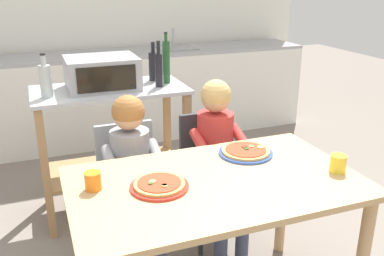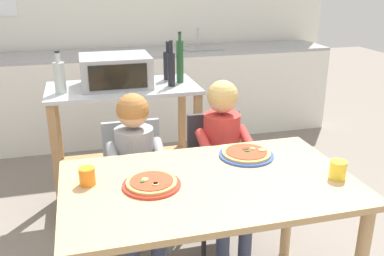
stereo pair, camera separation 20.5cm
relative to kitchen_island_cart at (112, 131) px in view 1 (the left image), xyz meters
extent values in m
plane|color=slate|center=(0.25, -0.02, -0.60)|extent=(12.03, 12.03, 0.00)
cube|color=white|center=(0.25, 1.84, 0.75)|extent=(4.63, 0.12, 2.70)
cube|color=silver|center=(0.25, 1.43, -0.17)|extent=(4.16, 0.60, 0.87)
cube|color=#9E9EA3|center=(0.25, 1.43, 0.28)|extent=(4.16, 0.60, 0.03)
cube|color=gray|center=(0.97, 1.43, 0.30)|extent=(0.40, 0.33, 0.02)
cylinder|color=#B7BABF|center=(0.97, 1.55, 0.40)|extent=(0.02, 0.02, 0.20)
cube|color=#B7BABF|center=(0.00, 0.00, 0.30)|extent=(1.03, 0.54, 0.02)
cube|color=#AD7F51|center=(0.00, 0.00, -0.29)|extent=(0.95, 0.50, 0.02)
cube|color=#AD7F51|center=(-0.47, -0.23, -0.16)|extent=(0.05, 0.05, 0.89)
cube|color=#AD7F51|center=(0.47, -0.23, -0.16)|extent=(0.05, 0.05, 0.89)
cube|color=#AD7F51|center=(-0.47, 0.23, -0.16)|extent=(0.05, 0.05, 0.89)
cube|color=#AD7F51|center=(0.47, 0.23, -0.16)|extent=(0.05, 0.05, 0.89)
cube|color=#999BA0|center=(-0.04, 0.02, 0.41)|extent=(0.47, 0.37, 0.21)
cube|color=black|center=(-0.04, -0.17, 0.41)|extent=(0.37, 0.01, 0.16)
cylinder|color=black|center=(0.12, -0.17, 0.35)|extent=(0.02, 0.01, 0.02)
cylinder|color=black|center=(0.35, 0.12, 0.41)|extent=(0.07, 0.07, 0.20)
cylinder|color=black|center=(0.35, 0.12, 0.54)|extent=(0.03, 0.03, 0.06)
cylinder|color=black|center=(0.35, 0.12, 0.58)|extent=(0.03, 0.03, 0.01)
cylinder|color=#1E4723|center=(0.41, 0.01, 0.46)|extent=(0.05, 0.05, 0.29)
cylinder|color=#1E4723|center=(0.41, 0.01, 0.63)|extent=(0.02, 0.02, 0.05)
cylinder|color=black|center=(0.41, 0.01, 0.66)|extent=(0.02, 0.02, 0.01)
cylinder|color=#ADB7B2|center=(-0.40, -0.08, 0.41)|extent=(0.07, 0.07, 0.20)
cylinder|color=#ADB7B2|center=(-0.40, -0.08, 0.54)|extent=(0.03, 0.03, 0.06)
cylinder|color=black|center=(-0.40, -0.08, 0.58)|extent=(0.03, 0.03, 0.01)
cylinder|color=black|center=(0.33, -0.08, 0.42)|extent=(0.05, 0.05, 0.23)
cylinder|color=black|center=(0.33, -0.08, 0.57)|extent=(0.02, 0.02, 0.07)
cylinder|color=black|center=(0.33, -0.08, 0.62)|extent=(0.03, 0.03, 0.01)
cube|color=tan|center=(0.25, -1.22, 0.14)|extent=(1.32, 0.79, 0.03)
cylinder|color=tan|center=(-0.36, -0.89, -0.24)|extent=(0.06, 0.06, 0.73)
cylinder|color=tan|center=(0.85, -0.89, -0.24)|extent=(0.06, 0.06, 0.73)
cube|color=gray|center=(-0.01, -0.63, -0.16)|extent=(0.36, 0.36, 0.04)
cube|color=gray|center=(-0.01, -0.47, 0.03)|extent=(0.34, 0.03, 0.38)
cylinder|color=gray|center=(0.14, -0.78, -0.38)|extent=(0.03, 0.03, 0.42)
cylinder|color=gray|center=(-0.16, -0.78, -0.38)|extent=(0.03, 0.03, 0.42)
cylinder|color=gray|center=(0.14, -0.48, -0.38)|extent=(0.03, 0.03, 0.42)
cylinder|color=gray|center=(-0.16, -0.48, -0.38)|extent=(0.03, 0.03, 0.42)
cube|color=#333338|center=(0.51, -0.62, -0.16)|extent=(0.36, 0.36, 0.04)
cube|color=#333338|center=(0.51, -0.46, 0.03)|extent=(0.34, 0.03, 0.38)
cylinder|color=#333338|center=(0.66, -0.77, -0.38)|extent=(0.03, 0.03, 0.42)
cylinder|color=#333338|center=(0.36, -0.77, -0.38)|extent=(0.03, 0.03, 0.42)
cylinder|color=#333338|center=(0.66, -0.47, -0.38)|extent=(0.03, 0.03, 0.42)
cylinder|color=#333338|center=(0.36, -0.47, -0.38)|extent=(0.03, 0.03, 0.42)
cube|color=#424C6B|center=(0.06, -0.77, -0.12)|extent=(0.10, 0.30, 0.10)
cylinder|color=#424C6B|center=(0.06, -0.90, -0.36)|extent=(0.08, 0.08, 0.44)
cube|color=#424C6B|center=(-0.08, -0.77, -0.12)|extent=(0.10, 0.30, 0.10)
cylinder|color=#424C6B|center=(-0.08, -0.90, -0.36)|extent=(0.08, 0.08, 0.44)
cylinder|color=gray|center=(0.12, -0.73, 0.08)|extent=(0.06, 0.26, 0.15)
cylinder|color=gray|center=(-0.14, -0.73, 0.08)|extent=(0.06, 0.26, 0.15)
cylinder|color=gray|center=(-0.01, -0.63, 0.05)|extent=(0.22, 0.22, 0.35)
sphere|color=tan|center=(-0.01, -0.63, 0.32)|extent=(0.17, 0.17, 0.17)
sphere|color=#9E6633|center=(-0.01, -0.63, 0.33)|extent=(0.18, 0.18, 0.18)
cube|color=#424C6B|center=(0.58, -0.76, -0.12)|extent=(0.10, 0.30, 0.10)
cylinder|color=#424C6B|center=(0.58, -0.89, -0.36)|extent=(0.08, 0.08, 0.44)
cube|color=#424C6B|center=(0.44, -0.76, -0.12)|extent=(0.10, 0.30, 0.10)
cylinder|color=#424C6B|center=(0.44, -0.89, -0.36)|extent=(0.08, 0.08, 0.44)
cylinder|color=#BC332D|center=(0.64, -0.72, 0.10)|extent=(0.06, 0.26, 0.15)
cylinder|color=#BC332D|center=(0.38, -0.72, 0.10)|extent=(0.06, 0.26, 0.15)
cylinder|color=#BC332D|center=(0.51, -0.62, 0.07)|extent=(0.22, 0.22, 0.38)
sphere|color=tan|center=(0.51, -0.62, 0.35)|extent=(0.17, 0.17, 0.17)
sphere|color=tan|center=(0.51, -0.62, 0.37)|extent=(0.18, 0.18, 0.18)
cylinder|color=red|center=(-0.01, -1.21, 0.16)|extent=(0.26, 0.26, 0.01)
cylinder|color=tan|center=(-0.01, -1.21, 0.17)|extent=(0.23, 0.23, 0.01)
cylinder|color=#B23D23|center=(-0.01, -1.21, 0.18)|extent=(0.19, 0.19, 0.00)
cylinder|color=#DBC666|center=(0.00, -1.25, 0.18)|extent=(0.03, 0.03, 0.01)
cylinder|color=#DBC666|center=(-0.04, -1.19, 0.18)|extent=(0.03, 0.03, 0.01)
cylinder|color=maroon|center=(0.00, -1.24, 0.18)|extent=(0.02, 0.02, 0.01)
cylinder|color=#386628|center=(-0.06, -1.21, 0.18)|extent=(0.02, 0.02, 0.01)
cylinder|color=#3356B7|center=(0.51, -1.01, 0.16)|extent=(0.28, 0.28, 0.01)
cylinder|color=tan|center=(0.51, -1.01, 0.17)|extent=(0.25, 0.25, 0.01)
cylinder|color=#B23D23|center=(0.51, -1.01, 0.18)|extent=(0.21, 0.21, 0.00)
cylinder|color=#DBC666|center=(0.59, -1.02, 0.18)|extent=(0.04, 0.04, 0.01)
cylinder|color=#DBC666|center=(0.55, -0.99, 0.18)|extent=(0.03, 0.03, 0.01)
cylinder|color=#386628|center=(0.52, -1.01, 0.18)|extent=(0.03, 0.03, 0.01)
cylinder|color=maroon|center=(0.52, -0.98, 0.18)|extent=(0.03, 0.03, 0.01)
cylinder|color=yellow|center=(0.82, -1.35, 0.20)|extent=(0.08, 0.08, 0.08)
cylinder|color=orange|center=(-0.29, -1.12, 0.19)|extent=(0.07, 0.07, 0.08)
camera|label=1|loc=(-0.47, -2.81, 1.04)|focal=39.82mm
camera|label=2|loc=(-0.28, -2.88, 1.04)|focal=39.82mm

